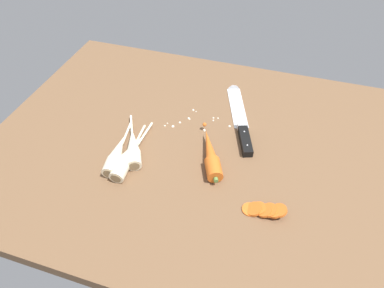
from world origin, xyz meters
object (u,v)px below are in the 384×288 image
at_px(parsnip_mid_left, 133,147).
at_px(whole_carrot, 211,155).
at_px(carrot_slice_stack, 264,210).
at_px(parsnip_front, 117,155).
at_px(chefs_knife, 239,115).
at_px(parsnip_mid_right, 129,156).
at_px(parsnip_back, 126,159).

bearing_deg(parsnip_mid_left, whole_carrot, 9.35).
xyz_separation_m(whole_carrot, carrot_slice_stack, (0.17, -0.13, -0.01)).
height_order(whole_carrot, parsnip_mid_left, whole_carrot).
bearing_deg(whole_carrot, parsnip_front, -163.20).
xyz_separation_m(chefs_knife, parsnip_front, (-0.29, -0.28, 0.01)).
distance_m(chefs_knife, parsnip_mid_left, 0.35).
xyz_separation_m(parsnip_front, parsnip_mid_right, (0.03, 0.01, -0.00)).
xyz_separation_m(parsnip_mid_right, parsnip_back, (-0.00, -0.01, 0.00)).
xyz_separation_m(parsnip_mid_right, carrot_slice_stack, (0.38, -0.06, -0.01)).
distance_m(whole_carrot, parsnip_mid_left, 0.22).
bearing_deg(whole_carrot, parsnip_back, -159.35).
distance_m(parsnip_mid_right, parsnip_back, 0.01).
bearing_deg(parsnip_mid_left, carrot_slice_stack, -13.35).
xyz_separation_m(whole_carrot, parsnip_back, (-0.22, -0.08, -0.00)).
height_order(parsnip_front, parsnip_back, same).
distance_m(chefs_knife, carrot_slice_stack, 0.36).
xyz_separation_m(parsnip_back, carrot_slice_stack, (0.38, -0.05, -0.01)).
relative_size(whole_carrot, parsnip_front, 0.96).
relative_size(parsnip_mid_right, parsnip_back, 1.03).
height_order(parsnip_front, parsnip_mid_right, same).
bearing_deg(parsnip_mid_right, parsnip_back, -97.19).
relative_size(whole_carrot, parsnip_mid_left, 0.99).
xyz_separation_m(chefs_knife, parsnip_mid_left, (-0.26, -0.24, 0.01)).
bearing_deg(whole_carrot, chefs_knife, 79.31).
xyz_separation_m(parsnip_mid_left, carrot_slice_stack, (0.38, -0.09, -0.01)).
bearing_deg(parsnip_front, parsnip_back, -11.58).
bearing_deg(parsnip_front, chefs_knife, 44.41).
height_order(parsnip_mid_right, parsnip_back, same).
xyz_separation_m(parsnip_front, parsnip_back, (0.03, -0.01, -0.00)).
bearing_deg(whole_carrot, carrot_slice_stack, -37.20).
distance_m(chefs_knife, whole_carrot, 0.21).
bearing_deg(parsnip_back, parsnip_mid_left, 89.85).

